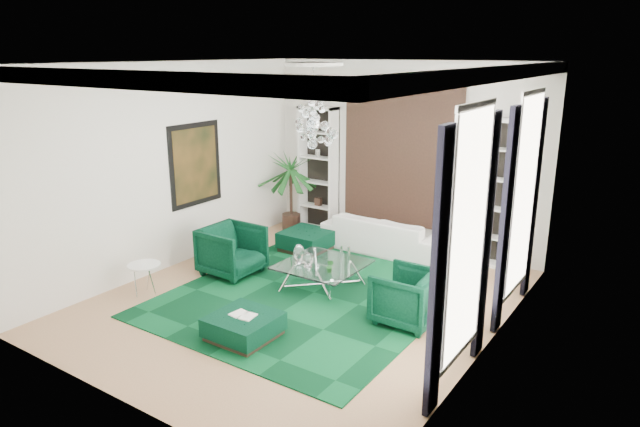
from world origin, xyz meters
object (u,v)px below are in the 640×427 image
Objects in this scene: ottoman_side at (307,241)px; palm at (291,181)px; coffee_table at (322,276)px; side_table at (145,280)px; sofa at (385,234)px; armchair_left at (232,251)px; ottoman_front at (244,327)px; armchair_right at (407,297)px.

ottoman_side is 1.73m from palm.
palm is (-2.45, 2.40, 0.92)m from coffee_table.
palm reaches higher than ottoman_side.
sofa is at bearing 60.48° from side_table.
armchair_left is 1.84× the size of side_table.
armchair_left is at bearing -102.53° from ottoman_side.
sofa is 2.84× the size of ottoman_front.
sofa reaches higher than ottoman_side.
coffee_table is at bearing 91.36° from ottoman_front.
ottoman_side is 1.04× the size of ottoman_front.
ottoman_front is at bearing -134.19° from armchair_left.
palm is (-2.45, 0.10, 0.78)m from sofa.
palm is at bearing 14.28° from armchair_left.
palm is at bearing -123.22° from armchair_right.
armchair_right is (3.50, 0.00, -0.04)m from armchair_left.
armchair_right is 5.07m from palm.
coffee_table is at bearing -78.69° from armchair_left.
ottoman_front is (1.40, -3.55, -0.03)m from ottoman_side.
coffee_table is (1.75, 0.35, -0.22)m from armchair_left.
armchair_left is at bearing -90.00° from armchair_right.
ottoman_side reaches higher than ottoman_front.
armchair_left is 2.53m from ottoman_front.
palm is at bearing 139.18° from ottoman_side.
armchair_right is at bearing 45.83° from ottoman_front.
side_table is 4.34m from palm.
ottoman_front is (0.05, -2.10, -0.05)m from coffee_table.
sofa is 4.40m from ottoman_front.
armchair_right is 0.40× the size of palm.
side_table is at bearing -141.79° from coffee_table.
armchair_right is at bearing -11.31° from coffee_table.
armchair_left is at bearing 56.56° from sofa.
sofa is 2.72× the size of ottoman_side.
side_table reaches higher than ottoman_front.
armchair_right reaches higher than coffee_table.
coffee_table is 2.10m from ottoman_front.
side_table is at bearing 60.48° from sofa.
palm is (-1.10, 0.95, 0.94)m from ottoman_side.
palm is (-0.10, 4.25, 0.89)m from side_table.
sofa reaches higher than coffee_table.
ottoman_front is at bearing -44.17° from armchair_right.
sofa is at bearing -2.34° from palm.
armchair_right is at bearing -33.22° from palm.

